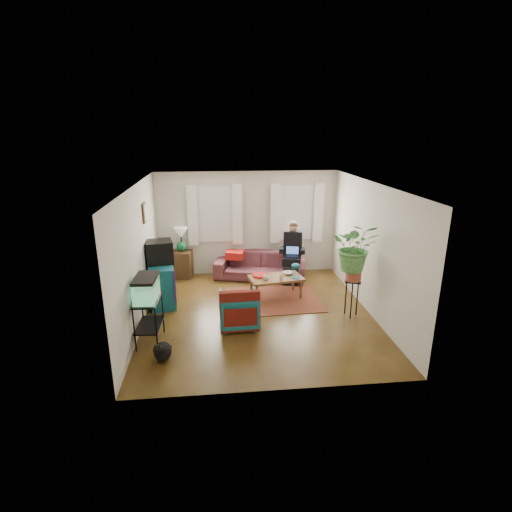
{
  "coord_description": "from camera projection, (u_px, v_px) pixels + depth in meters",
  "views": [
    {
      "loc": [
        -0.82,
        -7.3,
        3.56
      ],
      "look_at": [
        0.0,
        0.4,
        1.1
      ],
      "focal_mm": 28.0,
      "sensor_mm": 36.0,
      "label": 1
    }
  ],
  "objects": [
    {
      "name": "curtains_right",
      "position": [
        297.0,
        213.0,
        10.01
      ],
      "size": [
        1.36,
        0.06,
        1.5
      ],
      "primitive_type": "cube",
      "color": "white",
      "rests_on": "wall_back"
    },
    {
      "name": "plant_stand",
      "position": [
        351.0,
        298.0,
        7.88
      ],
      "size": [
        0.41,
        0.41,
        0.76
      ],
      "primitive_type": "cube",
      "rotation": [
        0.0,
        0.0,
        -0.33
      ],
      "color": "black",
      "rests_on": "floor"
    },
    {
      "name": "snack_tray",
      "position": [
        260.0,
        275.0,
        8.8
      ],
      "size": [
        0.41,
        0.41,
        0.04
      ],
      "primitive_type": "cylinder",
      "rotation": [
        0.0,
        0.0,
        0.17
      ],
      "color": "#B21414",
      "rests_on": "coffee_table"
    },
    {
      "name": "armchair",
      "position": [
        239.0,
        308.0,
        7.48
      ],
      "size": [
        0.73,
        0.68,
        0.72
      ],
      "primitive_type": "imported",
      "rotation": [
        0.0,
        0.0,
        3.17
      ],
      "color": "navy",
      "rests_on": "floor"
    },
    {
      "name": "side_table",
      "position": [
        183.0,
        264.0,
        10.02
      ],
      "size": [
        0.52,
        0.52,
        0.67
      ],
      "primitive_type": "cube",
      "rotation": [
        0.0,
        0.0,
        -0.15
      ],
      "color": "#3B2316",
      "rests_on": "floor"
    },
    {
      "name": "window_left",
      "position": [
        215.0,
        215.0,
        9.88
      ],
      "size": [
        1.08,
        0.04,
        1.38
      ],
      "primitive_type": "cube",
      "color": "white",
      "rests_on": "wall_back"
    },
    {
      "name": "floor",
      "position": [
        258.0,
        314.0,
        8.08
      ],
      "size": [
        4.5,
        5.0,
        0.01
      ],
      "primitive_type": "cube",
      "color": "#4F2B14",
      "rests_on": "ground"
    },
    {
      "name": "dresser",
      "position": [
        161.0,
        284.0,
        8.45
      ],
      "size": [
        0.68,
        1.06,
        0.88
      ],
      "primitive_type": "cube",
      "rotation": [
        0.0,
        0.0,
        0.2
      ],
      "color": "#116869",
      "rests_on": "floor"
    },
    {
      "name": "table_lamp",
      "position": [
        181.0,
        240.0,
        9.83
      ],
      "size": [
        0.39,
        0.39,
        0.62
      ],
      "primitive_type": null,
      "rotation": [
        0.0,
        0.0,
        -0.15
      ],
      "color": "white",
      "rests_on": "side_table"
    },
    {
      "name": "curtains_left",
      "position": [
        215.0,
        215.0,
        9.8
      ],
      "size": [
        1.36,
        0.06,
        1.5
      ],
      "primitive_type": "cube",
      "color": "white",
      "rests_on": "wall_back"
    },
    {
      "name": "serape_throw",
      "position": [
        240.0,
        307.0,
        7.17
      ],
      "size": [
        0.73,
        0.19,
        0.6
      ],
      "primitive_type": "cube",
      "rotation": [
        0.0,
        0.0,
        0.03
      ],
      "color": "#9E0A0A",
      "rests_on": "armchair"
    },
    {
      "name": "bowl",
      "position": [
        288.0,
        273.0,
        8.91
      ],
      "size": [
        0.26,
        0.26,
        0.06
      ],
      "primitive_type": "imported",
      "rotation": [
        0.0,
        0.0,
        0.17
      ],
      "color": "white",
      "rests_on": "coffee_table"
    },
    {
      "name": "cup_b",
      "position": [
        281.0,
        278.0,
        8.57
      ],
      "size": [
        0.12,
        0.12,
        0.1
      ],
      "primitive_type": "imported",
      "rotation": [
        0.0,
        0.0,
        0.17
      ],
      "color": "beige",
      "rests_on": "coffee_table"
    },
    {
      "name": "wall_front",
      "position": [
        279.0,
        307.0,
        5.32
      ],
      "size": [
        4.5,
        0.01,
        2.6
      ],
      "primitive_type": "cube",
      "color": "silver",
      "rests_on": "floor"
    },
    {
      "name": "sofa",
      "position": [
        260.0,
        261.0,
        9.92
      ],
      "size": [
        2.36,
        1.41,
        0.86
      ],
      "primitive_type": "imported",
      "rotation": [
        0.0,
        0.0,
        -0.26
      ],
      "color": "brown",
      "rests_on": "floor"
    },
    {
      "name": "crt_tv",
      "position": [
        159.0,
        252.0,
        8.34
      ],
      "size": [
        0.63,
        0.59,
        0.47
      ],
      "primitive_type": "cube",
      "rotation": [
        0.0,
        0.0,
        0.2
      ],
      "color": "black",
      "rests_on": "dresser"
    },
    {
      "name": "wall_left",
      "position": [
        139.0,
        256.0,
        7.46
      ],
      "size": [
        0.01,
        5.0,
        2.6
      ],
      "primitive_type": "cube",
      "color": "silver",
      "rests_on": "floor"
    },
    {
      "name": "aquarium",
      "position": [
        146.0,
        288.0,
        6.71
      ],
      "size": [
        0.4,
        0.68,
        0.42
      ],
      "primitive_type": "cube",
      "rotation": [
        0.0,
        0.0,
        -0.06
      ],
      "color": "#7FD899",
      "rests_on": "aquarium_stand"
    },
    {
      "name": "area_rug",
      "position": [
        273.0,
        299.0,
        8.74
      ],
      "size": [
        2.06,
        1.68,
        0.01
      ],
      "primitive_type": "cube",
      "rotation": [
        0.0,
        0.0,
        0.04
      ],
      "color": "brown",
      "rests_on": "floor"
    },
    {
      "name": "wall_back",
      "position": [
        247.0,
        223.0,
        10.06
      ],
      "size": [
        4.5,
        0.01,
        2.6
      ],
      "primitive_type": "cube",
      "color": "silver",
      "rests_on": "floor"
    },
    {
      "name": "coffee_table",
      "position": [
        276.0,
        287.0,
        8.81
      ],
      "size": [
        1.23,
        0.81,
        0.47
      ],
      "primitive_type": "cube",
      "rotation": [
        0.0,
        0.0,
        0.17
      ],
      "color": "brown",
      "rests_on": "floor"
    },
    {
      "name": "picture_frame",
      "position": [
        145.0,
        213.0,
        8.07
      ],
      "size": [
        0.04,
        0.32,
        0.4
      ],
      "primitive_type": "cube",
      "color": "#3D2616",
      "rests_on": "wall_left"
    },
    {
      "name": "potted_plant",
      "position": [
        355.0,
        254.0,
        7.6
      ],
      "size": [
        1.06,
        0.99,
        0.96
      ],
      "primitive_type": "imported",
      "rotation": [
        0.0,
        0.0,
        -0.33
      ],
      "color": "#599947",
      "rests_on": "plant_stand"
    },
    {
      "name": "cup_a",
      "position": [
        266.0,
        278.0,
        8.56
      ],
      "size": [
        0.15,
        0.15,
        0.1
      ],
      "primitive_type": "imported",
      "rotation": [
        0.0,
        0.0,
        0.17
      ],
      "color": "white",
      "rests_on": "coffee_table"
    },
    {
      "name": "window_right",
      "position": [
        296.0,
        213.0,
        10.09
      ],
      "size": [
        1.08,
        0.04,
        1.38
      ],
      "primitive_type": "cube",
      "color": "white",
      "rests_on": "wall_back"
    },
    {
      "name": "wall_right",
      "position": [
        371.0,
        249.0,
        7.91
      ],
      "size": [
        0.01,
        5.0,
        2.6
      ],
      "primitive_type": "cube",
      "color": "silver",
      "rests_on": "floor"
    },
    {
      "name": "seated_person",
      "position": [
        292.0,
        254.0,
        9.73
      ],
      "size": [
        0.71,
        0.8,
        1.32
      ],
      "primitive_type": null,
      "rotation": [
        0.0,
        0.0,
        -0.26
      ],
      "color": "black",
      "rests_on": "sofa"
    },
    {
      "name": "ceiling",
      "position": [
        258.0,
        185.0,
        7.29
      ],
      "size": [
        4.5,
        5.0,
        0.01
      ],
      "primitive_type": "cube",
      "color": "white",
      "rests_on": "wall_back"
    },
    {
      "name": "birdcage",
      "position": [
        296.0,
        271.0,
        8.65
      ],
      "size": [
        0.22,
        0.22,
        0.33
      ],
      "primitive_type": null,
      "rotation": [
        0.0,
        0.0,
        0.17
      ],
      "color": "#115B6B",
      "rests_on": "coffee_table"
    },
    {
      "name": "black_cat",
      "position": [
        163.0,
        350.0,
        6.41
      ],
      "size": [
        0.38,
        0.49,
        0.37
      ],
      "primitive_type": "ellipsoid",
      "rotation": [
        0.0,
        0.0,
        -0.25
      ],
      "color": "black",
      "rests_on": "floor"
    },
    {
      "name": "aquarium_stand",
      "position": [
        149.0,
        321.0,
        6.9
      ],
      "size": [
        0.44,
        0.74,
        0.8
      ],
      "primitive_type": "cube",
      "rotation": [
        0.0,
        0.0,
        -0.06
      ],
      "color": "black",
      "rests_on": "floor"
    }
  ]
}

